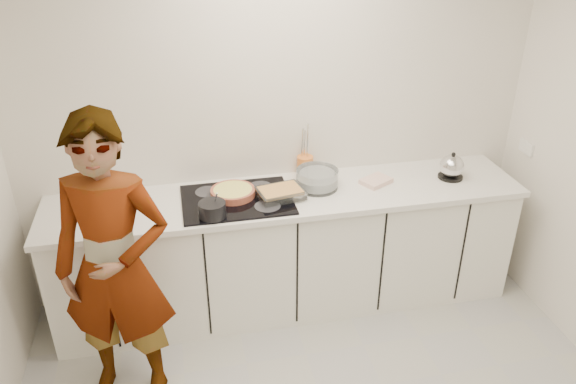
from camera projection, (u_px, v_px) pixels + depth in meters
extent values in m
cube|color=white|center=(278.00, 123.00, 3.88)|extent=(3.60, 0.00, 2.60)
cube|color=white|center=(526.00, 147.00, 4.09)|extent=(0.02, 0.15, 0.09)
cube|color=white|center=(288.00, 253.00, 4.01)|extent=(3.20, 0.58, 0.87)
cube|color=white|center=(288.00, 197.00, 3.80)|extent=(3.24, 0.64, 0.04)
cube|color=black|center=(237.00, 200.00, 3.70)|extent=(0.72, 0.54, 0.01)
cylinder|color=#9E4C36|center=(233.00, 192.00, 3.73)|extent=(0.38, 0.38, 0.05)
cylinder|color=#ECE065|center=(233.00, 190.00, 3.72)|extent=(0.33, 0.33, 0.01)
cylinder|color=black|center=(212.00, 210.00, 3.48)|extent=(0.22, 0.22, 0.09)
cylinder|color=silver|center=(215.00, 202.00, 3.48)|extent=(0.05, 0.06, 0.14)
cube|color=silver|center=(280.00, 193.00, 3.71)|extent=(0.33, 0.27, 0.06)
cube|color=#E5B56B|center=(280.00, 190.00, 3.70)|extent=(0.30, 0.23, 0.02)
cylinder|color=silver|center=(317.00, 179.00, 3.84)|extent=(0.35, 0.35, 0.13)
cylinder|color=white|center=(317.00, 182.00, 3.85)|extent=(0.29, 0.29, 0.06)
cube|color=white|center=(376.00, 181.00, 3.92)|extent=(0.25, 0.23, 0.03)
cylinder|color=black|center=(450.00, 177.00, 4.00)|extent=(0.21, 0.21, 0.02)
sphere|color=silver|center=(452.00, 166.00, 3.96)|extent=(0.21, 0.21, 0.17)
sphere|color=black|center=(454.00, 154.00, 3.92)|extent=(0.04, 0.04, 0.03)
cylinder|color=orange|center=(305.00, 166.00, 4.01)|extent=(0.12, 0.12, 0.14)
imported|color=white|center=(115.00, 268.00, 3.07)|extent=(0.74, 0.57, 1.79)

